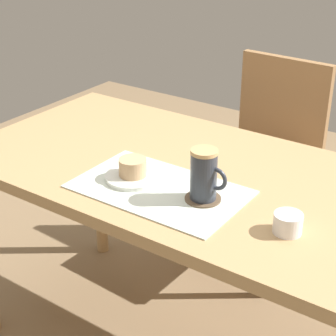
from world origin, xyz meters
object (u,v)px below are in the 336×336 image
Objects in this scene: coffee_mug at (204,174)px; wooden_chair at (265,152)px; sugar_bowl at (288,223)px; pastry_plate at (133,177)px; pastry at (133,167)px; dining_table at (189,191)px.

wooden_chair is at bearing 103.68° from coffee_mug.
pastry_plate is at bearing 179.69° from sugar_bowl.
pastry_plate is 0.03m from pastry.
pastry is (-0.02, -0.83, 0.27)m from wooden_chair.
dining_table is at bearing 57.71° from pastry.
dining_table is 1.64× the size of wooden_chair.
coffee_mug is at bearing 3.12° from pastry_plate.
wooden_chair is at bearing 88.33° from pastry.
coffee_mug reaches higher than sugar_bowl.
pastry is (0.00, 0.00, 0.03)m from pastry_plate.
pastry_plate is at bearing -176.88° from coffee_mug.
sugar_bowl is at bearing -3.50° from coffee_mug.
wooden_chair is 5.41× the size of pastry_plate.
coffee_mug is 0.25m from sugar_bowl.
dining_table is 0.21m from pastry.
wooden_chair is 10.90× the size of pastry.
coffee_mug is (0.20, -0.82, 0.30)m from wooden_chair.
pastry_plate is (-0.09, -0.15, 0.08)m from dining_table.
dining_table is 8.85× the size of pastry_plate.
pastry_plate is (-0.02, -0.83, 0.24)m from wooden_chair.
pastry_plate is at bearing 90.99° from wooden_chair.
coffee_mug is at bearing -45.81° from dining_table.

